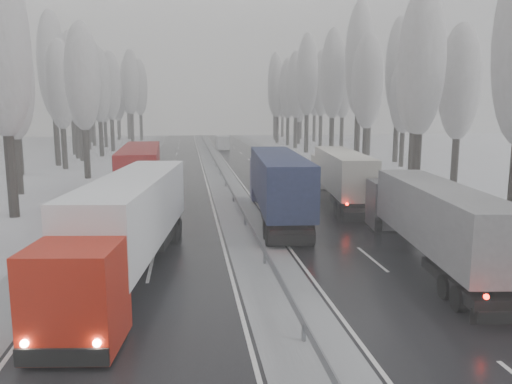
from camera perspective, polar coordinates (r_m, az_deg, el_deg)
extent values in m
cube|color=black|center=(41.78, 4.34, -0.45)|extent=(7.50, 200.00, 0.03)
cube|color=black|center=(40.90, -10.20, -0.79)|extent=(7.50, 200.00, 0.03)
cube|color=#A1A5A9|center=(41.01, -2.85, -0.62)|extent=(3.00, 200.00, 0.04)
cube|color=#A1A5A9|center=(43.08, 10.79, -0.29)|extent=(2.40, 200.00, 0.04)
cube|color=#A1A5A9|center=(41.42, -17.06, -0.93)|extent=(2.40, 200.00, 0.04)
cube|color=slate|center=(40.91, -2.86, 0.18)|extent=(0.06, 200.00, 0.32)
cube|color=slate|center=(39.00, -2.60, -0.72)|extent=(0.12, 0.12, 0.60)
cube|color=slate|center=(70.65, -4.98, 3.82)|extent=(0.12, 0.12, 0.60)
cylinder|color=black|center=(41.60, 17.85, 2.96)|extent=(0.68, 0.68, 5.62)
ellipsoid|color=gray|center=(41.53, 18.42, 14.03)|extent=(3.60, 3.60, 11.48)
cylinder|color=black|center=(47.71, 21.75, 3.11)|extent=(0.64, 0.64, 4.94)
ellipsoid|color=gray|center=(47.53, 22.28, 11.59)|extent=(3.60, 3.60, 10.09)
cylinder|color=black|center=(50.37, 17.35, 3.87)|extent=(0.66, 0.66, 5.32)
ellipsoid|color=gray|center=(50.26, 17.79, 12.53)|extent=(3.60, 3.60, 10.88)
cylinder|color=black|center=(54.88, 17.73, 4.79)|extent=(0.72, 0.72, 6.31)
ellipsoid|color=gray|center=(54.97, 18.21, 14.20)|extent=(3.60, 3.60, 12.90)
cylinder|color=black|center=(59.64, 12.35, 4.91)|extent=(0.67, 0.67, 5.38)
ellipsoid|color=gray|center=(59.56, 12.61, 12.29)|extent=(3.60, 3.60, 10.98)
cylinder|color=black|center=(65.73, 16.31, 4.80)|extent=(0.62, 0.62, 4.59)
ellipsoid|color=gray|center=(65.57, 16.57, 10.53)|extent=(3.60, 3.60, 9.39)
cylinder|color=black|center=(64.97, 11.46, 5.98)|extent=(0.76, 0.76, 6.95)
ellipsoid|color=gray|center=(65.17, 11.75, 14.72)|extent=(3.60, 3.60, 14.19)
cylinder|color=black|center=(71.22, 15.68, 5.96)|extent=(0.74, 0.74, 6.59)
ellipsoid|color=gray|center=(71.33, 16.03, 13.53)|extent=(3.60, 3.60, 13.46)
cylinder|color=black|center=(74.63, 8.62, 6.26)|extent=(0.72, 0.72, 6.37)
ellipsoid|color=gray|center=(74.70, 8.79, 13.25)|extent=(3.60, 3.60, 13.01)
cylinder|color=black|center=(80.70, 12.72, 6.23)|extent=(0.70, 0.70, 5.97)
ellipsoid|color=gray|center=(80.70, 12.94, 12.28)|extent=(3.60, 3.60, 12.20)
cylinder|color=black|center=(84.62, 5.77, 6.78)|extent=(0.74, 0.74, 6.65)
ellipsoid|color=gray|center=(84.73, 5.88, 13.21)|extent=(3.60, 3.60, 13.59)
cylinder|color=black|center=(90.46, 9.75, 6.70)|extent=(0.71, 0.71, 6.14)
ellipsoid|color=gray|center=(90.49, 9.91, 12.25)|extent=(3.60, 3.60, 12.54)
cylinder|color=black|center=(94.18, 4.51, 6.88)|extent=(0.71, 0.71, 6.05)
ellipsoid|color=gray|center=(94.20, 4.58, 12.14)|extent=(3.60, 3.60, 12.37)
cylinder|color=black|center=(99.46, 7.37, 7.03)|extent=(0.72, 0.72, 6.30)
ellipsoid|color=gray|center=(99.50, 7.48, 12.22)|extent=(3.60, 3.60, 12.87)
cylinder|color=black|center=(101.54, 3.64, 7.02)|extent=(0.70, 0.70, 5.88)
ellipsoid|color=gray|center=(101.54, 3.69, 11.76)|extent=(3.60, 3.60, 12.00)
cylinder|color=black|center=(106.12, 4.88, 6.83)|extent=(0.64, 0.64, 4.86)
ellipsoid|color=gray|center=(106.04, 4.93, 10.58)|extent=(3.60, 3.60, 9.92)
cylinder|color=black|center=(108.34, 2.42, 7.21)|extent=(0.70, 0.70, 5.98)
ellipsoid|color=gray|center=(108.35, 2.45, 11.72)|extent=(3.60, 3.60, 12.21)
cylinder|color=black|center=(114.21, 6.65, 7.32)|extent=(0.71, 0.71, 6.19)
ellipsoid|color=gray|center=(114.24, 6.74, 11.75)|extent=(3.60, 3.60, 12.64)
cylinder|color=black|center=(118.24, 2.20, 7.61)|extent=(0.75, 0.75, 6.86)
ellipsoid|color=gray|center=(118.34, 2.23, 12.35)|extent=(3.60, 3.60, 14.01)
cylinder|color=black|center=(123.57, 5.09, 7.35)|extent=(0.68, 0.68, 5.55)
ellipsoid|color=gray|center=(123.54, 5.15, 11.03)|extent=(3.60, 3.60, 11.33)
cylinder|color=black|center=(128.95, 2.13, 7.59)|extent=(0.71, 0.71, 6.09)
ellipsoid|color=gray|center=(128.96, 2.15, 11.46)|extent=(3.60, 3.60, 12.45)
cylinder|color=black|center=(133.40, 3.03, 7.51)|extent=(0.67, 0.67, 5.49)
ellipsoid|color=gray|center=(133.37, 3.06, 10.88)|extent=(3.60, 3.60, 11.21)
cylinder|color=black|center=(36.95, -26.17, 1.86)|extent=(0.69, 0.69, 5.83)
ellipsoid|color=gray|center=(36.93, -27.14, 14.78)|extent=(3.60, 3.60, 11.92)
cylinder|color=black|center=(46.91, -25.53, 2.82)|extent=(0.65, 0.65, 5.03)
ellipsoid|color=gray|center=(46.74, -26.17, 11.60)|extent=(3.60, 3.60, 10.28)
cylinder|color=black|center=(55.15, -18.80, 4.30)|extent=(0.67, 0.67, 5.44)
ellipsoid|color=gray|center=(55.07, -19.23, 12.37)|extent=(3.60, 3.60, 11.11)
cylinder|color=black|center=(60.96, -25.43, 4.47)|extent=(0.69, 0.69, 5.72)
ellipsoid|color=gray|center=(60.93, -25.98, 12.14)|extent=(3.60, 3.60, 11.69)
cylinder|color=black|center=(64.83, -21.06, 4.77)|extent=(0.66, 0.66, 5.23)
ellipsoid|color=gray|center=(64.73, -21.46, 11.37)|extent=(3.60, 3.60, 10.68)
cylinder|color=black|center=(69.08, -21.80, 5.55)|extent=(0.74, 0.74, 6.60)
ellipsoid|color=gray|center=(69.20, -22.29, 13.36)|extent=(3.60, 3.60, 13.49)
cylinder|color=black|center=(74.20, -19.30, 5.36)|extent=(0.65, 0.65, 5.16)
ellipsoid|color=gray|center=(74.11, -19.62, 11.05)|extent=(3.60, 3.60, 10.54)
cylinder|color=black|center=(78.37, -19.74, 5.76)|extent=(0.69, 0.69, 5.79)
ellipsoid|color=gray|center=(78.36, -20.08, 11.80)|extent=(3.60, 3.60, 11.84)
cylinder|color=black|center=(80.54, -17.27, 5.91)|extent=(0.68, 0.68, 5.64)
ellipsoid|color=gray|center=(80.51, -17.55, 11.65)|extent=(3.60, 3.60, 11.53)
cylinder|color=black|center=(85.35, -20.07, 6.25)|extent=(0.73, 0.73, 6.56)
ellipsoid|color=gray|center=(85.44, -20.43, 12.53)|extent=(3.60, 3.60, 13.40)
cylinder|color=black|center=(90.45, -16.08, 6.36)|extent=(0.69, 0.69, 5.79)
ellipsoid|color=gray|center=(90.43, -16.32, 11.60)|extent=(3.60, 3.60, 11.84)
cylinder|color=black|center=(95.15, -18.60, 6.62)|extent=(0.74, 0.74, 6.65)
ellipsoid|color=gray|center=(95.24, -18.91, 12.33)|extent=(3.60, 3.60, 13.58)
cylinder|color=black|center=(100.08, -16.80, 6.39)|extent=(0.65, 0.65, 5.12)
ellipsoid|color=gray|center=(100.01, -17.00, 10.58)|extent=(3.60, 3.60, 10.46)
cylinder|color=black|center=(104.48, -18.04, 6.64)|extent=(0.69, 0.69, 5.84)
ellipsoid|color=gray|center=(104.48, -18.28, 11.21)|extent=(3.60, 3.60, 11.92)
cylinder|color=black|center=(110.24, -13.96, 7.16)|extent=(0.74, 0.74, 6.67)
ellipsoid|color=gray|center=(110.32, -14.16, 12.11)|extent=(3.60, 3.60, 13.63)
cylinder|color=black|center=(115.51, -18.28, 6.97)|extent=(0.72, 0.72, 6.31)
ellipsoid|color=gray|center=(115.55, -18.52, 11.43)|extent=(3.60, 3.60, 12.88)
cylinder|color=black|center=(119.49, -12.99, 7.26)|extent=(0.72, 0.72, 6.29)
ellipsoid|color=gray|center=(119.53, -13.15, 11.56)|extent=(3.60, 3.60, 12.84)
cylinder|color=black|center=(124.11, -15.42, 6.90)|extent=(0.64, 0.64, 4.86)
ellipsoid|color=gray|center=(124.04, -15.56, 10.10)|extent=(3.60, 3.60, 9.92)
cylinder|color=black|center=(126.39, -14.33, 7.39)|extent=(0.74, 0.74, 6.63)
ellipsoid|color=gray|center=(126.46, -14.51, 11.68)|extent=(3.60, 3.60, 13.54)
cylinder|color=black|center=(130.71, -15.34, 7.22)|extent=(0.69, 0.69, 5.79)
ellipsoid|color=gray|center=(130.70, -15.50, 10.84)|extent=(3.60, 3.60, 11.82)
cube|color=#4D4C51|center=(30.73, 15.21, -1.46)|extent=(2.61, 2.69, 2.79)
cube|color=black|center=(31.72, 14.69, 0.09)|extent=(2.14, 0.35, 0.93)
cube|color=black|center=(32.13, 14.51, -3.00)|extent=(2.33, 0.42, 0.47)
cube|color=slate|center=(23.79, 20.07, -2.43)|extent=(3.84, 12.30, 2.61)
cube|color=black|center=(18.99, 26.33, -12.10)|extent=(2.14, 0.37, 0.42)
cube|color=black|center=(21.25, 23.00, -9.06)|extent=(2.66, 5.33, 0.42)
cube|color=black|center=(19.48, 25.60, -12.09)|extent=(2.13, 0.32, 0.56)
cylinder|color=black|center=(29.99, 13.71, -3.72)|extent=(0.44, 1.00, 0.97)
cylinder|color=black|center=(30.53, 17.27, -3.64)|extent=(0.44, 1.00, 0.97)
cylinder|color=black|center=(20.62, 20.85, -10.11)|extent=(0.44, 1.00, 0.97)
cylinder|color=black|center=(21.41, 25.79, -9.73)|extent=(0.44, 1.00, 0.97)
cylinder|color=black|center=(19.57, 22.17, -11.25)|extent=(0.44, 1.00, 0.97)
sphere|color=#FF0C05|center=(18.30, 24.09, -10.25)|extent=(0.19, 0.19, 0.19)
sphere|color=white|center=(31.86, 12.99, -2.36)|extent=(0.20, 0.20, 0.20)
sphere|color=white|center=(32.33, 16.04, -2.31)|extent=(0.20, 0.20, 0.20)
cube|color=navy|center=(39.93, 1.26, 1.63)|extent=(2.84, 2.93, 3.18)
cube|color=black|center=(41.15, 1.11, 2.90)|extent=(2.44, 0.28, 1.06)
cube|color=black|center=(41.53, 1.08, 0.16)|extent=(2.65, 0.34, 0.53)
cube|color=#131B35|center=(31.63, 2.59, 1.60)|extent=(3.66, 13.93, 2.97)
cube|color=black|center=(25.32, 4.29, -5.66)|extent=(2.44, 0.30, 0.48)
cube|color=black|center=(28.28, 3.41, -3.61)|extent=(2.73, 5.98, 0.48)
cube|color=black|center=(25.93, 4.11, -5.78)|extent=(2.44, 0.23, 0.64)
cylinder|color=black|center=(39.19, -0.25, -0.29)|extent=(0.45, 1.13, 1.10)
cylinder|color=black|center=(39.39, 2.98, -0.25)|extent=(0.45, 1.13, 1.10)
cylinder|color=black|center=(27.81, 1.23, -4.33)|extent=(0.45, 1.13, 1.10)
cylinder|color=black|center=(28.08, 5.77, -4.24)|extent=(0.45, 1.13, 1.10)
cylinder|color=black|center=(26.47, 1.50, -5.04)|extent=(0.45, 1.13, 1.10)
cylinder|color=black|center=(26.77, 6.26, -4.93)|extent=(0.45, 1.13, 1.10)
sphere|color=#FF0C05|center=(24.92, 2.04, -3.88)|extent=(0.21, 0.21, 0.21)
sphere|color=#FF0C05|center=(25.20, 6.61, -3.79)|extent=(0.21, 0.21, 0.21)
sphere|color=white|center=(41.42, -0.30, 0.73)|extent=(0.23, 0.23, 0.23)
sphere|color=white|center=(41.59, 2.46, 0.76)|extent=(0.23, 0.23, 0.23)
cube|color=#BBB4A5|center=(45.70, 8.02, 2.35)|extent=(2.71, 2.80, 2.92)
cube|color=black|center=(46.81, 7.81, 3.36)|extent=(2.23, 0.36, 0.97)
cube|color=black|center=(47.14, 7.74, 1.14)|extent=(2.43, 0.43, 0.49)
cube|color=beige|center=(38.15, 9.83, 2.46)|extent=(3.96, 12.85, 2.72)
cube|color=black|center=(32.34, 11.83, -2.61)|extent=(2.24, 0.38, 0.44)
cube|color=black|center=(35.05, 10.81, -1.32)|extent=(2.76, 5.57, 0.44)
cube|color=black|center=(32.89, 11.61, -2.74)|extent=(2.23, 0.32, 0.58)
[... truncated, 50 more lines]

